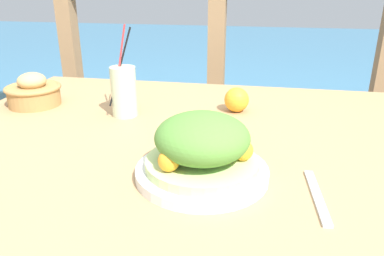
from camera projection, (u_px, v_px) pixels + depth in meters
patio_table at (178, 163)px, 0.96m from camera, size 1.23×0.98×0.73m
railing_fence at (216, 57)px, 1.62m from camera, size 2.80×0.08×1.14m
sea_backdrop at (244, 66)px, 4.11m from camera, size 12.00×4.00×0.40m
salad_plate at (202, 151)px, 0.71m from camera, size 0.26×0.26×0.13m
drink_glass at (124, 91)px, 1.03m from camera, size 0.07×0.08×0.25m
bread_basket at (34, 92)px, 1.13m from camera, size 0.16×0.16×0.10m
knife at (317, 196)px, 0.66m from camera, size 0.03×0.18×0.00m
orange_near_basket at (237, 100)px, 1.08m from camera, size 0.07×0.07×0.07m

